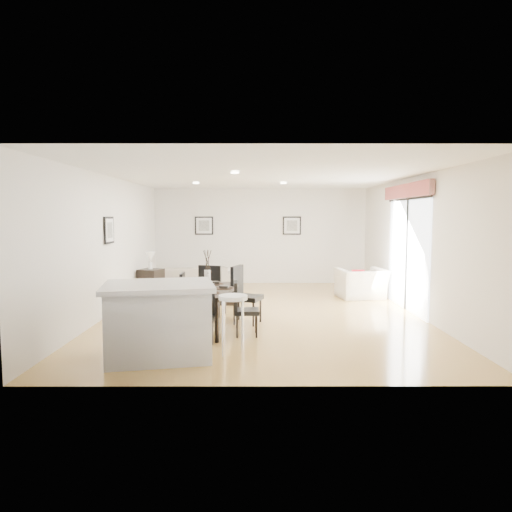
{
  "coord_description": "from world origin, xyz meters",
  "views": [
    {
      "loc": [
        -0.15,
        -9.01,
        1.92
      ],
      "look_at": [
        -0.13,
        0.4,
        1.1
      ],
      "focal_mm": 32.0,
      "sensor_mm": 36.0,
      "label": 1
    }
  ],
  "objects_px": {
    "dining_chair_enear": "(242,305)",
    "dining_table": "(208,293)",
    "dining_chair_wfar": "(177,295)",
    "side_table": "(151,283)",
    "armchair": "(361,283)",
    "kitchen_island": "(159,320)",
    "dining_chair_efar": "(243,291)",
    "bar_stool": "(233,304)",
    "dining_chair_wnear": "(168,304)",
    "coffee_table": "(212,294)",
    "sofa": "(195,278)",
    "dining_chair_foot": "(212,287)",
    "dining_chair_head": "(200,312)"
  },
  "relations": [
    {
      "from": "dining_chair_enear",
      "to": "dining_table",
      "type": "bearing_deg",
      "value": 52.85
    },
    {
      "from": "dining_chair_wfar",
      "to": "side_table",
      "type": "height_order",
      "value": "dining_chair_wfar"
    },
    {
      "from": "armchair",
      "to": "kitchen_island",
      "type": "xyz_separation_m",
      "value": [
        -3.79,
        -4.5,
        0.17
      ]
    },
    {
      "from": "dining_chair_efar",
      "to": "bar_stool",
      "type": "relative_size",
      "value": 1.21
    },
    {
      "from": "kitchen_island",
      "to": "armchair",
      "type": "bearing_deg",
      "value": 39.09
    },
    {
      "from": "kitchen_island",
      "to": "dining_chair_wnear",
      "type": "bearing_deg",
      "value": 83.94
    },
    {
      "from": "dining_chair_wfar",
      "to": "coffee_table",
      "type": "xyz_separation_m",
      "value": [
        0.45,
        1.93,
        -0.31
      ]
    },
    {
      "from": "dining_chair_efar",
      "to": "sofa",
      "type": "bearing_deg",
      "value": 40.41
    },
    {
      "from": "dining_table",
      "to": "kitchen_island",
      "type": "bearing_deg",
      "value": -97.97
    },
    {
      "from": "dining_chair_foot",
      "to": "kitchen_island",
      "type": "height_order",
      "value": "kitchen_island"
    },
    {
      "from": "coffee_table",
      "to": "dining_chair_wnear",
      "type": "bearing_deg",
      "value": -96.14
    },
    {
      "from": "dining_chair_enear",
      "to": "kitchen_island",
      "type": "xyz_separation_m",
      "value": [
        -1.09,
        -1.13,
        0.02
      ]
    },
    {
      "from": "dining_table",
      "to": "dining_chair_wfar",
      "type": "relative_size",
      "value": 1.97
    },
    {
      "from": "dining_chair_efar",
      "to": "coffee_table",
      "type": "bearing_deg",
      "value": 41.54
    },
    {
      "from": "dining_chair_wfar",
      "to": "dining_chair_enear",
      "type": "xyz_separation_m",
      "value": [
        1.18,
        -0.84,
        -0.02
      ]
    },
    {
      "from": "dining_chair_wnear",
      "to": "coffee_table",
      "type": "xyz_separation_m",
      "value": [
        0.45,
        2.77,
        -0.31
      ]
    },
    {
      "from": "armchair",
      "to": "side_table",
      "type": "distance_m",
      "value": 5.0
    },
    {
      "from": "dining_chair_foot",
      "to": "dining_chair_wnear",
      "type": "bearing_deg",
      "value": 84.85
    },
    {
      "from": "side_table",
      "to": "kitchen_island",
      "type": "distance_m",
      "value": 4.94
    },
    {
      "from": "dining_chair_enear",
      "to": "coffee_table",
      "type": "xyz_separation_m",
      "value": [
        -0.74,
        2.77,
        -0.29
      ]
    },
    {
      "from": "dining_chair_head",
      "to": "dining_table",
      "type": "bearing_deg",
      "value": 90.33
    },
    {
      "from": "dining_chair_wfar",
      "to": "dining_chair_foot",
      "type": "xyz_separation_m",
      "value": [
        0.57,
        0.61,
        0.04
      ]
    },
    {
      "from": "dining_table",
      "to": "coffee_table",
      "type": "relative_size",
      "value": 1.78
    },
    {
      "from": "sofa",
      "to": "dining_chair_head",
      "type": "distance_m",
      "value": 5.32
    },
    {
      "from": "dining_chair_foot",
      "to": "coffee_table",
      "type": "distance_m",
      "value": 1.37
    },
    {
      "from": "sofa",
      "to": "side_table",
      "type": "distance_m",
      "value": 1.36
    },
    {
      "from": "sofa",
      "to": "dining_chair_wnear",
      "type": "distance_m",
      "value": 4.66
    },
    {
      "from": "sofa",
      "to": "side_table",
      "type": "xyz_separation_m",
      "value": [
        -0.92,
        -0.99,
        0.02
      ]
    },
    {
      "from": "sofa",
      "to": "kitchen_island",
      "type": "distance_m",
      "value": 5.79
    },
    {
      "from": "dining_chair_enear",
      "to": "armchair",
      "type": "bearing_deg",
      "value": -40.56
    },
    {
      "from": "bar_stool",
      "to": "dining_chair_wfar",
      "type": "bearing_deg",
      "value": 119.06
    },
    {
      "from": "dining_chair_efar",
      "to": "dining_chair_head",
      "type": "distance_m",
      "value": 1.6
    },
    {
      "from": "coffee_table",
      "to": "bar_stool",
      "type": "bearing_deg",
      "value": -77.53
    },
    {
      "from": "dining_chair_head",
      "to": "side_table",
      "type": "height_order",
      "value": "dining_chair_head"
    },
    {
      "from": "dining_chair_wfar",
      "to": "coffee_table",
      "type": "relative_size",
      "value": 0.91
    },
    {
      "from": "dining_chair_wnear",
      "to": "kitchen_island",
      "type": "height_order",
      "value": "kitchen_island"
    },
    {
      "from": "dining_chair_head",
      "to": "dining_chair_wnear",
      "type": "bearing_deg",
      "value": 134.43
    },
    {
      "from": "dining_chair_wfar",
      "to": "sofa",
      "type": "bearing_deg",
      "value": -178.89
    },
    {
      "from": "dining_chair_wfar",
      "to": "dining_chair_enear",
      "type": "distance_m",
      "value": 1.45
    },
    {
      "from": "dining_chair_enear",
      "to": "dining_chair_efar",
      "type": "distance_m",
      "value": 0.88
    },
    {
      "from": "dining_chair_wnear",
      "to": "dining_chair_enear",
      "type": "bearing_deg",
      "value": 96.83
    },
    {
      "from": "armchair",
      "to": "dining_table",
      "type": "height_order",
      "value": "dining_table"
    },
    {
      "from": "dining_chair_efar",
      "to": "kitchen_island",
      "type": "relative_size",
      "value": 0.63
    },
    {
      "from": "armchair",
      "to": "dining_table",
      "type": "distance_m",
      "value": 4.43
    },
    {
      "from": "dining_chair_efar",
      "to": "side_table",
      "type": "distance_m",
      "value": 3.61
    },
    {
      "from": "dining_table",
      "to": "bar_stool",
      "type": "height_order",
      "value": "bar_stool"
    },
    {
      "from": "coffee_table",
      "to": "side_table",
      "type": "distance_m",
      "value": 1.79
    },
    {
      "from": "sofa",
      "to": "dining_chair_enear",
      "type": "relative_size",
      "value": 2.39
    },
    {
      "from": "dining_chair_wfar",
      "to": "coffee_table",
      "type": "height_order",
      "value": "dining_chair_wfar"
    },
    {
      "from": "dining_chair_enear",
      "to": "kitchen_island",
      "type": "distance_m",
      "value": 1.57
    }
  ]
}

